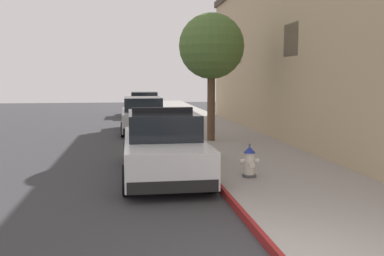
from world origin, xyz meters
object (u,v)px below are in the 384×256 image
(parked_car_silver_ahead, at_px, (143,115))
(parked_car_dark_far, at_px, (144,104))
(fire_hydrant, at_px, (249,162))
(street_tree, at_px, (211,47))
(police_cruiser, at_px, (163,146))

(parked_car_silver_ahead, xyz_separation_m, parked_car_dark_far, (0.36, 8.71, 0.00))
(fire_hydrant, xyz_separation_m, street_tree, (0.26, 5.92, 3.02))
(parked_car_dark_far, xyz_separation_m, fire_hydrant, (1.70, -18.77, -0.24))
(street_tree, bearing_deg, police_cruiser, -113.96)
(parked_car_silver_ahead, xyz_separation_m, fire_hydrant, (2.06, -10.07, -0.24))
(police_cruiser, height_order, street_tree, street_tree)
(police_cruiser, distance_m, fire_hydrant, 2.19)
(police_cruiser, bearing_deg, fire_hydrant, -30.06)
(fire_hydrant, bearing_deg, parked_car_dark_far, 95.18)
(parked_car_dark_far, relative_size, fire_hydrant, 6.37)
(police_cruiser, relative_size, street_tree, 1.06)
(parked_car_silver_ahead, height_order, fire_hydrant, parked_car_silver_ahead)
(parked_car_silver_ahead, xyz_separation_m, street_tree, (2.32, -4.14, 2.77))
(parked_car_dark_far, bearing_deg, street_tree, -81.32)
(parked_car_silver_ahead, distance_m, street_tree, 5.50)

